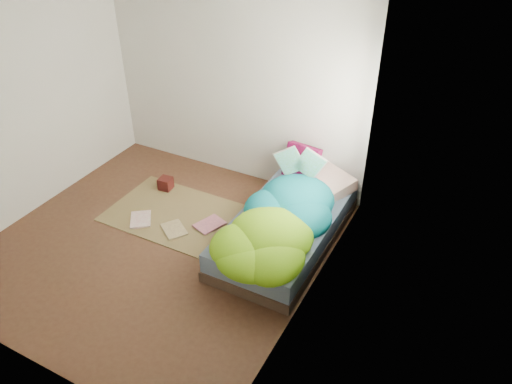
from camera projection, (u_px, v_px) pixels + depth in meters
ground at (159, 244)px, 5.55m from camera, size 3.50×3.50×0.00m
room_walls at (141, 110)px, 4.64m from camera, size 3.54×3.54×2.62m
bed at (286, 229)px, 5.51m from camera, size 1.00×2.00×0.34m
duvet at (278, 214)px, 5.16m from camera, size 0.96×1.84×0.34m
rug at (176, 214)px, 6.00m from camera, size 1.60×1.10×0.01m
pillow_floral at (327, 180)px, 5.89m from camera, size 0.74×0.64×0.14m
pillow_magenta at (302, 162)px, 5.96m from camera, size 0.43×0.18×0.41m
open_book at (300, 155)px, 5.55m from camera, size 0.49×0.21×0.29m
wooden_box at (166, 183)px, 6.41m from camera, size 0.17×0.17×0.16m
floor_book_a at (131, 220)px, 5.87m from camera, size 0.38×0.40×0.02m
floor_book_b at (203, 220)px, 5.87m from camera, size 0.34×0.39×0.03m
floor_book_c at (164, 233)px, 5.68m from camera, size 0.39×0.37×0.02m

